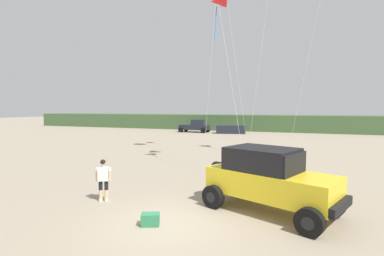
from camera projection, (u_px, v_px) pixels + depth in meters
The scene contains 8 objects.
ground_plane at pixel (168, 224), 9.07m from camera, with size 220.00×220.00×0.00m, color gray.
dune_ridge at pixel (257, 123), 48.52m from camera, with size 90.00×6.78×2.60m, color #426038.
jeep at pixel (269, 178), 10.07m from camera, with size 5.00×3.78×2.26m.
person_watching at pixel (103, 178), 11.22m from camera, with size 0.56×0.44×1.67m.
cooler_box at pixel (150, 219), 8.92m from camera, with size 0.56×0.36×0.38m, color #2D7F51.
distant_pickup at pixel (195, 126), 44.42m from camera, with size 4.63×2.43×1.98m.
distant_sedan at pixel (231, 129), 42.12m from camera, with size 4.20×1.70×1.20m, color #1E232D.
kite_green_box at pixel (218, 1), 16.79m from camera, with size 3.36×5.20×10.50m.
Camera 1 is at (3.92, -7.96, 3.65)m, focal length 26.75 mm.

